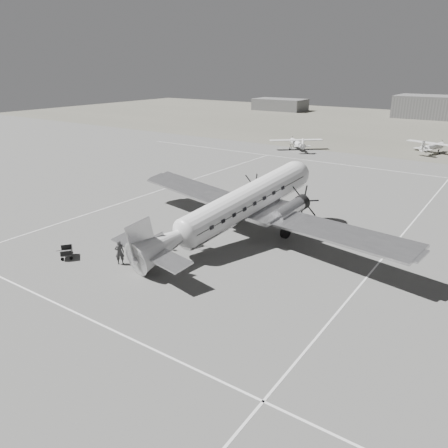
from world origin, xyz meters
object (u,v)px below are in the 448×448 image
Objects in this scene: dc3_airliner at (236,209)px; light_plane_left at (297,144)px; baggage_cart_far at (67,253)px; light_plane_right at (433,148)px; shed_secondary at (280,105)px; ramp_agent at (163,241)px; ground_crew at (120,252)px; passenger at (184,235)px; baggage_cart_near at (139,253)px.

light_plane_left is at bearing 121.16° from dc3_airliner.
light_plane_right is at bearing 114.93° from baggage_cart_far.
shed_secondary reaches higher than ramp_agent.
light_plane_left is 6.61× the size of baggage_cart_far.
light_plane_left is at bearing -123.00° from ground_crew.
passenger is at bearing -146.04° from ground_crew.
ground_crew is at bearing -173.90° from ramp_agent.
light_plane_left reaches higher than baggage_cart_far.
ground_crew is (-0.39, -1.81, 0.60)m from baggage_cart_near.
passenger is at bearing -84.45° from light_plane_right.
ground_crew is at bearing 58.41° from baggage_cart_far.
ground_crew is at bearing -101.03° from baggage_cart_near.
shed_secondary is 128.18m from ramp_agent.
dc3_airliner reaches higher than light_plane_right.
passenger reaches higher than baggage_cart_far.
ground_crew is 4.34m from ramp_agent.
ground_crew is (49.55, -122.06, -0.98)m from shed_secondary.
baggage_cart_far is (-16.35, -67.34, -0.64)m from light_plane_right.
baggage_cart_far is 8.16m from ramp_agent.
baggage_cart_far is (-9.71, -11.41, -2.63)m from dc3_airliner.
light_plane_right reaches higher than passenger.
light_plane_left is at bearing 102.76° from baggage_cart_near.
dc3_airliner is at bearing -18.66° from ramp_agent.
light_plane_left reaches higher than passenger.
ramp_agent is 2.31m from passenger.
baggage_cart_near is 0.97× the size of baggage_cart_far.
dc3_airliner reaches higher than passenger.
light_plane_right is 62.34m from ramp_agent.
light_plane_left is (38.94, -67.08, -0.93)m from shed_secondary.
ramp_agent is 1.04× the size of passenger.
ramp_agent is at bearing 78.97° from baggage_cart_near.
passenger is (0.48, 2.26, -0.03)m from ramp_agent.
dc3_airliner is 7.23m from ramp_agent.
shed_secondary is at bearing 148.50° from baggage_cart_far.
baggage_cart_far is 0.76× the size of ground_crew.
shed_secondary is 83.25m from light_plane_right.
baggage_cart_near is at bearing -84.61° from light_plane_right.
ramp_agent is at bearing -66.82° from shed_secondary.
passenger is (-3.63, -3.22, -2.33)m from dc3_airliner.
light_plane_right reaches higher than ground_crew.
dc3_airliner is 3.13× the size of light_plane_left.
dc3_airliner reaches higher than baggage_cart_near.
light_plane_right reaches higher than baggage_cart_near.
light_plane_left is at bearing 134.55° from baggage_cart_far.
light_plane_left is 24.70m from light_plane_right.
dc3_airliner is at bearing -64.09° from shed_secondary.
light_plane_left is 52.04m from ramp_agent.
ramp_agent reaches higher than baggage_cart_far.
ground_crew is at bearing -105.21° from dc3_airliner.
shed_secondary is 130.22m from baggage_cart_near.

